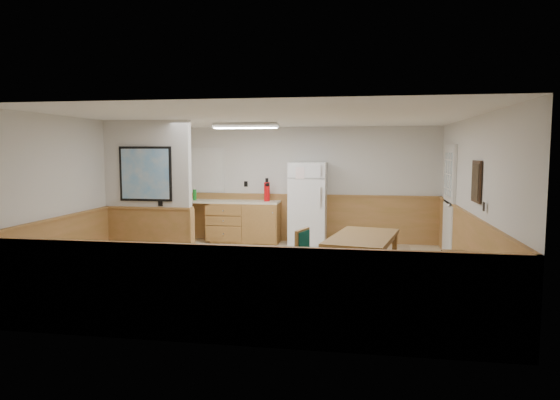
% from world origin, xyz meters
% --- Properties ---
extents(ground, '(6.00, 6.00, 0.00)m').
position_xyz_m(ground, '(0.00, 0.00, 0.00)').
color(ground, '#CAB991').
rests_on(ground, ground).
extents(ceiling, '(6.00, 6.00, 0.02)m').
position_xyz_m(ceiling, '(0.00, 0.00, 2.50)').
color(ceiling, silver).
rests_on(ceiling, back_wall).
extents(back_wall, '(6.00, 0.02, 2.50)m').
position_xyz_m(back_wall, '(0.00, 3.00, 1.25)').
color(back_wall, silver).
rests_on(back_wall, ground).
extents(right_wall, '(0.02, 6.00, 2.50)m').
position_xyz_m(right_wall, '(3.00, 0.00, 1.25)').
color(right_wall, silver).
rests_on(right_wall, ground).
extents(left_wall, '(0.02, 6.00, 2.50)m').
position_xyz_m(left_wall, '(-3.00, 0.00, 1.25)').
color(left_wall, silver).
rests_on(left_wall, ground).
extents(wainscot_back, '(6.00, 0.04, 1.00)m').
position_xyz_m(wainscot_back, '(0.00, 2.98, 0.50)').
color(wainscot_back, '#AF7546').
rests_on(wainscot_back, ground).
extents(wainscot_right, '(0.04, 6.00, 1.00)m').
position_xyz_m(wainscot_right, '(2.98, 0.00, 0.50)').
color(wainscot_right, '#AF7546').
rests_on(wainscot_right, ground).
extents(wainscot_left, '(0.04, 6.00, 1.00)m').
position_xyz_m(wainscot_left, '(-2.98, 0.00, 0.50)').
color(wainscot_left, '#AF7546').
rests_on(wainscot_left, ground).
extents(partition_wall, '(1.50, 0.20, 2.50)m').
position_xyz_m(partition_wall, '(-2.25, 0.19, 1.23)').
color(partition_wall, silver).
rests_on(partition_wall, ground).
extents(kitchen_counter, '(2.20, 0.61, 1.00)m').
position_xyz_m(kitchen_counter, '(-1.21, 2.68, 0.46)').
color(kitchen_counter, olive).
rests_on(kitchen_counter, ground).
extents(exterior_door, '(0.07, 1.02, 2.15)m').
position_xyz_m(exterior_door, '(2.96, 1.90, 1.05)').
color(exterior_door, silver).
rests_on(exterior_door, ground).
extents(kitchen_window, '(0.80, 0.04, 1.00)m').
position_xyz_m(kitchen_window, '(-2.10, 2.98, 1.55)').
color(kitchen_window, silver).
rests_on(kitchen_window, back_wall).
extents(wall_painting, '(0.04, 0.50, 0.60)m').
position_xyz_m(wall_painting, '(2.97, -0.30, 1.55)').
color(wall_painting, '#302013').
rests_on(wall_painting, right_wall).
extents(fluorescent_fixture, '(1.20, 0.30, 0.09)m').
position_xyz_m(fluorescent_fixture, '(-0.80, 1.30, 2.45)').
color(fluorescent_fixture, silver).
rests_on(fluorescent_fixture, ceiling).
extents(refrigerator, '(0.77, 0.72, 1.74)m').
position_xyz_m(refrigerator, '(0.22, 2.63, 0.87)').
color(refrigerator, white).
rests_on(refrigerator, ground).
extents(dining_table, '(1.16, 1.82, 0.75)m').
position_xyz_m(dining_table, '(1.37, -0.49, 0.66)').
color(dining_table, brown).
rests_on(dining_table, ground).
extents(dining_bench, '(0.42, 1.61, 0.45)m').
position_xyz_m(dining_bench, '(2.80, -0.58, 0.34)').
color(dining_bench, brown).
rests_on(dining_bench, ground).
extents(dining_chair, '(0.68, 0.55, 0.85)m').
position_xyz_m(dining_chair, '(0.59, -0.68, 0.50)').
color(dining_chair, brown).
rests_on(dining_chair, ground).
extents(fire_extinguisher, '(0.16, 0.16, 0.50)m').
position_xyz_m(fire_extinguisher, '(-0.67, 2.72, 1.12)').
color(fire_extinguisher, red).
rests_on(fire_extinguisher, kitchen_counter).
extents(soap_bottle, '(0.10, 0.10, 0.24)m').
position_xyz_m(soap_bottle, '(-2.29, 2.69, 1.02)').
color(soap_bottle, '#198928').
rests_on(soap_bottle, kitchen_counter).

